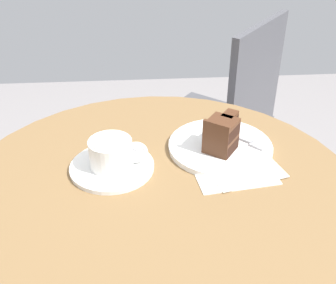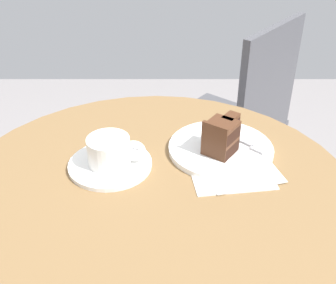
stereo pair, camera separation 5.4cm
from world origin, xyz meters
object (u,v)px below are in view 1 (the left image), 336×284
at_px(coffee_cup, 112,153).
at_px(cake_plate, 220,147).
at_px(napkin, 234,165).
at_px(cafe_chair, 228,114).
at_px(saucer, 112,167).
at_px(teaspoon, 125,149).
at_px(cake_slice, 222,134).
at_px(fork, 245,140).

relative_size(coffee_cup, cake_plate, 0.52).
relative_size(napkin, cafe_chair, 0.22).
bearing_deg(napkin, coffee_cup, 178.29).
bearing_deg(saucer, teaspoon, 65.97).
bearing_deg(cake_slice, saucer, -170.31).
relative_size(coffee_cup, napkin, 0.59).
bearing_deg(saucer, cake_slice, 9.69).
xyz_separation_m(coffee_cup, cafe_chair, (0.37, 0.64, -0.28)).
bearing_deg(coffee_cup, napkin, -1.71).
relative_size(coffee_cup, cake_slice, 1.22).
relative_size(cake_plate, cafe_chair, 0.25).
bearing_deg(cafe_chair, fork, 29.70).
xyz_separation_m(coffee_cup, teaspoon, (0.02, 0.05, -0.03)).
xyz_separation_m(saucer, cake_slice, (0.22, 0.04, 0.04)).
relative_size(teaspoon, cake_plate, 0.48).
distance_m(cake_slice, cafe_chair, 0.68).
bearing_deg(fork, cake_plate, -125.89).
bearing_deg(teaspoon, saucer, -112.89).
bearing_deg(fork, teaspoon, -133.21).
relative_size(saucer, napkin, 0.86).
height_order(napkin, cafe_chair, cafe_chair).
height_order(fork, cafe_chair, cafe_chair).
bearing_deg(napkin, cake_plate, 105.64).
height_order(cake_plate, cake_slice, cake_slice).
relative_size(teaspoon, napkin, 0.55).
bearing_deg(napkin, cafe_chair, 78.47).
bearing_deg(coffee_cup, teaspoon, 68.01).
bearing_deg(saucer, napkin, -1.84).
distance_m(fork, napkin, 0.08).
relative_size(cake_slice, fork, 0.90).
distance_m(coffee_cup, cafe_chair, 0.79).
distance_m(cake_plate, cafe_chair, 0.65).
bearing_deg(cafe_chair, saucer, 8.70).
height_order(saucer, fork, fork).
xyz_separation_m(cake_plate, cake_slice, (-0.00, -0.02, 0.04)).
height_order(coffee_cup, teaspoon, coffee_cup).
relative_size(teaspoon, cake_slice, 1.13).
xyz_separation_m(cake_plate, napkin, (0.02, -0.06, -0.00)).
xyz_separation_m(teaspoon, cake_slice, (0.20, -0.02, 0.04)).
height_order(teaspoon, napkin, teaspoon).
bearing_deg(teaspoon, coffee_cup, -110.85).
distance_m(saucer, napkin, 0.24).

